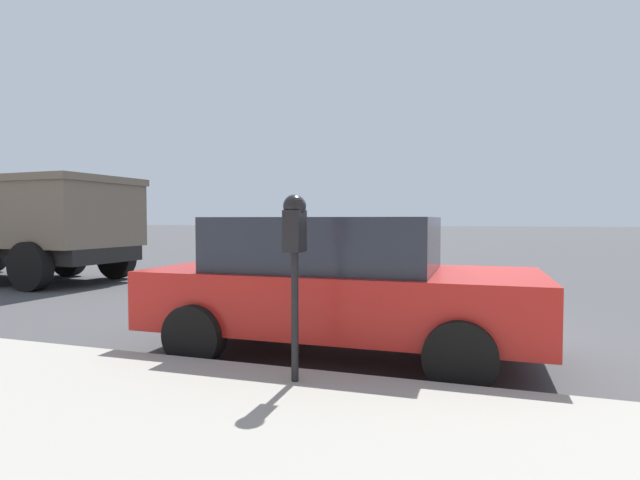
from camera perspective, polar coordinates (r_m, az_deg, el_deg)
name	(u,v)px	position (r m, az deg, el deg)	size (l,w,h in m)	color
ground_plane	(418,338)	(6.55, 11.15, -10.93)	(220.00, 220.00, 0.00)	#424244
parking_meter	(295,239)	(4.07, -2.91, 0.12)	(0.21, 0.19, 1.54)	black
car_red	(337,283)	(5.57, 1.99, -4.90)	(2.10, 4.23, 1.53)	#B21E19
dump_truck	(7,220)	(14.57, -32.15, 1.94)	(2.99, 6.66, 2.70)	black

